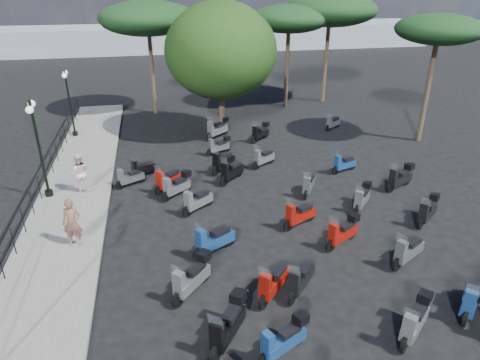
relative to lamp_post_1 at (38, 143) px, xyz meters
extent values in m
plane|color=black|center=(7.52, -3.70, -2.53)|extent=(120.00, 120.00, 0.00)
cube|color=slate|center=(1.02, -0.70, -2.45)|extent=(3.00, 30.00, 0.15)
cylinder|color=black|center=(-0.28, -5.69, -1.83)|extent=(0.04, 0.04, 1.10)
cylinder|color=black|center=(-0.28, -4.32, -1.83)|extent=(0.04, 0.04, 1.10)
cylinder|color=black|center=(-0.28, -2.95, -1.83)|extent=(0.04, 0.04, 1.10)
cylinder|color=black|center=(-0.28, -1.58, -1.83)|extent=(0.04, 0.04, 1.10)
cylinder|color=black|center=(-0.28, -0.22, -1.83)|extent=(0.04, 0.04, 1.10)
cylinder|color=black|center=(-0.28, 1.15, -1.83)|extent=(0.04, 0.04, 1.10)
cylinder|color=black|center=(-0.28, 2.52, -1.83)|extent=(0.04, 0.04, 1.10)
cylinder|color=black|center=(-0.28, 3.89, -1.83)|extent=(0.04, 0.04, 1.10)
cylinder|color=black|center=(-0.28, 5.26, -1.83)|extent=(0.04, 0.04, 1.10)
cylinder|color=black|center=(-0.28, 6.63, -1.83)|extent=(0.04, 0.04, 1.10)
cylinder|color=black|center=(-0.28, 8.00, -1.83)|extent=(0.04, 0.04, 1.10)
cylinder|color=black|center=(-0.28, 9.36, -1.83)|extent=(0.04, 0.04, 1.10)
cylinder|color=black|center=(-0.28, 10.73, -1.83)|extent=(0.04, 0.04, 1.10)
cylinder|color=black|center=(-0.28, 12.10, -1.83)|extent=(0.04, 0.04, 1.10)
cube|color=black|center=(-0.28, -0.90, -1.30)|extent=(0.04, 26.00, 0.04)
cube|color=black|center=(-0.28, -0.90, -1.83)|extent=(0.04, 26.00, 0.04)
cylinder|color=black|center=(0.00, 0.00, -2.25)|extent=(0.33, 0.33, 0.25)
cylinder|color=black|center=(0.00, 0.00, -0.29)|extent=(0.11, 0.11, 4.17)
cylinder|color=black|center=(0.00, 0.00, 1.64)|extent=(0.17, 0.93, 0.04)
sphere|color=white|center=(-0.06, 0.46, 1.53)|extent=(0.29, 0.29, 0.29)
sphere|color=white|center=(0.06, -0.46, 1.53)|extent=(0.29, 0.29, 0.29)
cylinder|color=black|center=(0.02, 7.93, -2.26)|extent=(0.31, 0.31, 0.23)
cylinder|color=black|center=(0.02, 7.93, -0.46)|extent=(0.11, 0.11, 3.84)
cylinder|color=black|center=(0.02, 7.93, 1.32)|extent=(0.13, 0.86, 0.04)
sphere|color=white|center=(-0.02, 8.36, 1.22)|extent=(0.27, 0.27, 0.27)
sphere|color=white|center=(0.07, 7.50, 1.22)|extent=(0.27, 0.27, 0.27)
imported|color=brown|center=(1.64, -4.16, -1.49)|extent=(0.69, 0.50, 1.77)
imported|color=silver|center=(1.35, 0.19, -1.50)|extent=(0.88, 0.71, 1.76)
cylinder|color=black|center=(5.69, -10.01, -2.26)|extent=(0.40, 0.50, 0.53)
cylinder|color=black|center=(6.46, -8.92, -2.26)|extent=(0.40, 0.50, 0.53)
cube|color=black|center=(6.10, -9.42, -2.06)|extent=(1.14, 1.39, 0.38)
cube|color=black|center=(6.21, -9.26, -1.75)|extent=(0.66, 0.73, 0.16)
cube|color=black|center=(5.74, -9.93, -1.75)|extent=(0.41, 0.39, 0.78)
plane|color=white|center=(5.70, -9.99, -1.25)|extent=(0.39, 0.31, 0.41)
cube|color=black|center=(6.47, -8.90, -1.55)|extent=(0.51, 0.51, 0.29)
cylinder|color=black|center=(5.79, -5.75, -2.26)|extent=(0.51, 0.36, 0.53)
cylinder|color=black|center=(6.93, -5.09, -2.26)|extent=(0.51, 0.36, 0.53)
cube|color=navy|center=(6.41, -5.39, -2.07)|extent=(1.43, 1.04, 0.37)
cube|color=black|center=(6.57, -5.30, -1.76)|extent=(0.74, 0.62, 0.15)
cube|color=navy|center=(5.87, -5.71, -1.76)|extent=(0.38, 0.41, 0.77)
plane|color=white|center=(5.81, -5.74, -1.26)|extent=(0.29, 0.41, 0.41)
cylinder|color=black|center=(4.63, -0.61, -2.28)|extent=(0.44, 0.42, 0.50)
cylinder|color=black|center=(5.54, 0.26, -2.28)|extent=(0.44, 0.42, 0.50)
cube|color=maroon|center=(5.13, -0.14, -2.09)|extent=(1.23, 1.20, 0.36)
cube|color=black|center=(5.26, -0.02, -1.79)|extent=(0.67, 0.66, 0.15)
cube|color=maroon|center=(4.70, -0.56, -1.79)|extent=(0.38, 0.39, 0.73)
plane|color=white|center=(4.65, -0.60, -1.32)|extent=(0.34, 0.34, 0.39)
cylinder|color=black|center=(2.95, 0.32, -2.31)|extent=(0.42, 0.28, 0.43)
cylinder|color=black|center=(3.89, 0.82, -2.31)|extent=(0.42, 0.28, 0.43)
cube|color=#505458|center=(3.46, 0.59, -2.15)|extent=(1.16, 0.82, 0.30)
cube|color=black|center=(3.59, 0.66, -1.90)|extent=(0.60, 0.49, 0.12)
cube|color=#505458|center=(3.01, 0.35, -1.90)|extent=(0.30, 0.33, 0.62)
plane|color=white|center=(2.96, 0.33, -1.50)|extent=(0.22, 0.33, 0.33)
cube|color=black|center=(3.91, 0.83, -1.74)|extent=(0.40, 0.39, 0.23)
cylinder|color=black|center=(3.52, 1.23, -2.31)|extent=(0.42, 0.29, 0.43)
cylinder|color=black|center=(4.45, 1.77, -2.31)|extent=(0.42, 0.29, 0.43)
cube|color=black|center=(4.02, 1.52, -2.15)|extent=(1.16, 0.85, 0.30)
cube|color=black|center=(4.16, 1.60, -1.90)|extent=(0.60, 0.50, 0.12)
cube|color=black|center=(3.58, 1.27, -1.90)|extent=(0.30, 0.33, 0.62)
plane|color=white|center=(3.54, 1.24, -1.50)|extent=(0.23, 0.33, 0.33)
cylinder|color=black|center=(6.82, -10.43, -2.29)|extent=(0.46, 0.30, 0.47)
cylinder|color=black|center=(7.87, -9.89, -2.29)|extent=(0.46, 0.30, 0.47)
cube|color=navy|center=(7.39, -10.14, -2.12)|extent=(1.28, 0.87, 0.33)
cube|color=black|center=(7.53, -10.06, -1.84)|extent=(0.65, 0.53, 0.14)
cube|color=navy|center=(6.89, -10.39, -1.84)|extent=(0.32, 0.36, 0.68)
plane|color=white|center=(6.84, -10.42, -1.41)|extent=(0.24, 0.37, 0.36)
cube|color=black|center=(7.88, -9.88, -1.67)|extent=(0.44, 0.43, 0.25)
cylinder|color=black|center=(4.93, -7.84, -2.27)|extent=(0.43, 0.46, 0.52)
cylinder|color=black|center=(5.79, -6.88, -2.27)|extent=(0.43, 0.46, 0.52)
cube|color=gray|center=(5.40, -7.32, -2.07)|extent=(1.21, 1.29, 0.37)
cube|color=black|center=(5.52, -7.18, -1.77)|extent=(0.67, 0.70, 0.15)
cube|color=gray|center=(4.98, -7.77, -1.77)|extent=(0.40, 0.39, 0.76)
plane|color=white|center=(4.94, -7.82, -1.29)|extent=(0.36, 0.34, 0.40)
cube|color=black|center=(5.81, -6.86, -1.58)|extent=(0.50, 0.50, 0.28)
cylinder|color=black|center=(8.17, -8.41, -2.28)|extent=(0.40, 0.43, 0.49)
cylinder|color=black|center=(8.98, -7.49, -2.28)|extent=(0.40, 0.43, 0.49)
cube|color=black|center=(8.61, -7.91, -2.10)|extent=(1.13, 1.22, 0.35)
cube|color=black|center=(8.72, -7.78, -1.82)|extent=(0.63, 0.66, 0.14)
cube|color=black|center=(8.23, -8.35, -1.82)|extent=(0.38, 0.37, 0.71)
plane|color=white|center=(8.19, -8.39, -1.36)|extent=(0.34, 0.32, 0.38)
cylinder|color=black|center=(5.66, -2.75, -2.29)|extent=(0.44, 0.37, 0.48)
cylinder|color=black|center=(6.62, -2.01, -2.29)|extent=(0.44, 0.37, 0.48)
cube|color=gray|center=(6.18, -2.35, -2.11)|extent=(1.25, 1.07, 0.34)
cube|color=black|center=(6.32, -2.25, -1.82)|extent=(0.66, 0.61, 0.14)
cube|color=gray|center=(5.73, -2.70, -1.82)|extent=(0.36, 0.37, 0.70)
plane|color=white|center=(5.68, -2.74, -1.37)|extent=(0.30, 0.35, 0.37)
cylinder|color=black|center=(4.91, -1.29, -2.29)|extent=(0.43, 0.38, 0.48)
cylinder|color=black|center=(5.84, -0.54, -2.29)|extent=(0.43, 0.38, 0.48)
cube|color=#9DA0A9|center=(5.42, -0.88, -2.11)|extent=(1.22, 1.08, 0.34)
cube|color=black|center=(5.55, -0.78, -1.83)|extent=(0.65, 0.61, 0.14)
cube|color=#9DA0A9|center=(4.97, -1.24, -1.83)|extent=(0.36, 0.37, 0.70)
plane|color=white|center=(4.93, -1.28, -1.38)|extent=(0.30, 0.34, 0.37)
cube|color=black|center=(5.86, -0.53, -1.65)|extent=(0.46, 0.46, 0.26)
cylinder|color=black|center=(7.45, 3.41, -2.32)|extent=(0.43, 0.25, 0.43)
cylinder|color=black|center=(8.43, 3.83, -2.32)|extent=(0.43, 0.25, 0.43)
cube|color=#505458|center=(7.98, 3.64, -2.16)|extent=(1.18, 0.73, 0.30)
cube|color=black|center=(8.12, 3.70, -1.91)|extent=(0.59, 0.46, 0.12)
cube|color=#505458|center=(7.52, 3.43, -1.91)|extent=(0.28, 0.32, 0.62)
plane|color=white|center=(7.47, 3.41, -1.51)|extent=(0.20, 0.34, 0.33)
cube|color=black|center=(8.45, 3.84, -1.75)|extent=(0.39, 0.38, 0.23)
cylinder|color=black|center=(7.31, -8.41, -2.27)|extent=(0.42, 0.44, 0.51)
cylinder|color=black|center=(8.17, -7.49, -2.27)|extent=(0.42, 0.44, 0.51)
cube|color=maroon|center=(7.78, -7.91, -2.08)|extent=(1.20, 1.25, 0.36)
cube|color=black|center=(7.90, -7.78, -1.79)|extent=(0.66, 0.68, 0.15)
cube|color=maroon|center=(7.37, -8.35, -1.79)|extent=(0.39, 0.39, 0.74)
plane|color=white|center=(7.32, -8.40, -1.31)|extent=(0.35, 0.33, 0.39)
cylinder|color=black|center=(10.30, -6.15, -2.29)|extent=(0.47, 0.33, 0.48)
cylinder|color=black|center=(11.35, -5.55, -2.29)|extent=(0.47, 0.33, 0.48)
cube|color=maroon|center=(10.87, -5.82, -2.10)|extent=(1.31, 0.94, 0.34)
cube|color=black|center=(11.02, -5.74, -1.82)|extent=(0.68, 0.56, 0.14)
cube|color=maroon|center=(10.37, -6.11, -1.82)|extent=(0.34, 0.37, 0.71)
plane|color=white|center=(10.32, -6.14, -1.37)|extent=(0.26, 0.37, 0.37)
cube|color=black|center=(11.37, -5.54, -1.64)|extent=(0.46, 0.45, 0.26)
cylinder|color=black|center=(10.76, -2.31, -2.30)|extent=(0.32, 0.43, 0.45)
cylinder|color=black|center=(11.36, -1.35, -2.30)|extent=(0.32, 0.43, 0.45)
cube|color=#505458|center=(11.09, -1.79, -2.13)|extent=(0.92, 1.21, 0.32)
cube|color=black|center=(11.17, -1.65, -1.87)|extent=(0.54, 0.63, 0.13)
cube|color=#505458|center=(10.80, -2.24, -1.87)|extent=(0.35, 0.33, 0.66)
plane|color=white|center=(10.77, -2.29, -1.44)|extent=(0.34, 0.25, 0.35)
cylinder|color=black|center=(7.37, 0.90, -2.27)|extent=(0.43, 0.44, 0.51)
cylinder|color=black|center=(8.27, 1.81, -2.27)|extent=(0.43, 0.44, 0.51)
cube|color=black|center=(7.86, 1.39, -2.08)|extent=(1.23, 1.23, 0.36)
cube|color=black|center=(7.98, 1.52, -1.78)|extent=(0.68, 0.68, 0.15)
cube|color=black|center=(7.43, 0.96, -1.78)|extent=(0.39, 0.39, 0.74)
plane|color=white|center=(7.38, 0.92, -1.31)|extent=(0.35, 0.34, 0.39)
cylinder|color=black|center=(7.78, 5.73, -2.26)|extent=(0.47, 0.43, 0.53)
cylinder|color=black|center=(8.78, 6.59, -2.26)|extent=(0.47, 0.43, 0.53)
cube|color=gray|center=(8.32, 6.20, -2.07)|extent=(1.33, 1.22, 0.37)
cube|color=black|center=(8.46, 6.32, -1.76)|extent=(0.71, 0.68, 0.15)
cube|color=gray|center=(7.85, 5.78, -1.76)|extent=(0.40, 0.41, 0.77)
plane|color=white|center=(7.80, 5.74, -1.26)|extent=(0.34, 0.37, 0.41)
cube|color=black|center=(8.79, 6.61, -1.56)|extent=(0.51, 0.51, 0.29)
cylinder|color=black|center=(10.41, -10.67, -2.28)|extent=(0.45, 0.40, 0.50)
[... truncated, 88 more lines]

